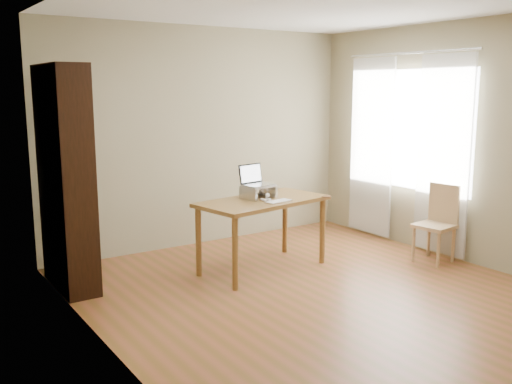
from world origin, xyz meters
The scene contains 10 objects.
room centered at (0.03, 0.01, 1.30)m, with size 4.04×4.54×2.64m.
bookshelf centered at (-1.83, 1.55, 1.05)m, with size 0.30×0.90×2.10m.
curtains centered at (1.92, 0.80, 1.17)m, with size 0.03×1.90×2.25m.
desk centered at (-0.01, 0.96, 0.65)m, with size 1.46×0.89×0.75m.
laptop_stand centered at (-0.01, 1.04, 0.83)m, with size 0.32×0.25×0.13m.
laptop centered at (-0.01, 1.09, 0.94)m, with size 0.33×0.30×0.22m.
keyboard centered at (0.03, 0.74, 0.76)m, with size 0.31×0.18×0.02m.
coaster centered at (0.62, 0.70, 0.75)m, with size 0.10×0.10×0.01m, color #59321E.
cat centered at (-0.03, 1.07, 0.81)m, with size 0.23×0.47×0.14m.
chair centered at (1.76, 0.13, 0.45)m, with size 0.42×0.42×0.85m.
Camera 1 is at (-3.28, -3.80, 1.89)m, focal length 40.00 mm.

